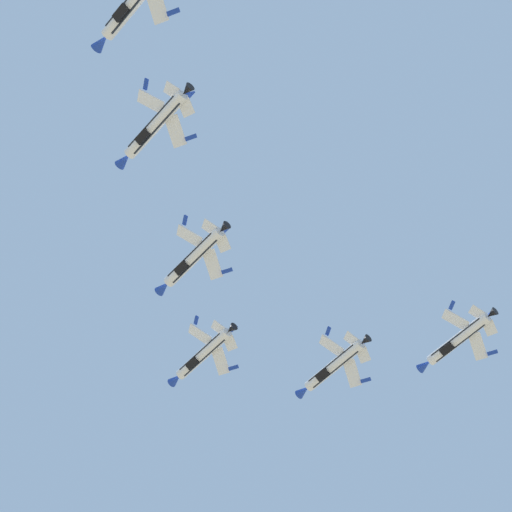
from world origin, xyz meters
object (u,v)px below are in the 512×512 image
fighter_jet_left_outer (155,126)px  fighter_jet_trail_slot (134,2)px  fighter_jet_lead (203,355)px  fighter_jet_left_wing (193,259)px  fighter_jet_right_wing (333,367)px  fighter_jet_right_outer (457,340)px

fighter_jet_left_outer → fighter_jet_trail_slot: (-7.74, -17.11, -2.60)m
fighter_jet_lead → fighter_jet_left_wing: bearing=-132.1°
fighter_jet_left_outer → fighter_jet_trail_slot: fighter_jet_left_outer is taller
fighter_jet_lead → fighter_jet_left_wing: fighter_jet_lead is taller
fighter_jet_left_wing → fighter_jet_trail_slot: size_ratio=1.00×
fighter_jet_left_wing → fighter_jet_trail_slot: bearing=-138.3°
fighter_jet_right_wing → fighter_jet_right_outer: fighter_jet_right_outer is taller
fighter_jet_lead → fighter_jet_left_wing: 20.54m
fighter_jet_left_outer → fighter_jet_right_outer: fighter_jet_left_outer is taller
fighter_jet_left_wing → fighter_jet_right_wing: size_ratio=1.00×
fighter_jet_right_wing → fighter_jet_left_outer: size_ratio=1.00×
fighter_jet_right_wing → fighter_jet_lead: bearing=140.3°
fighter_jet_lead → fighter_jet_right_outer: (35.72, -17.21, -0.09)m
fighter_jet_trail_slot → fighter_jet_right_wing: bearing=25.7°
fighter_jet_lead → fighter_jet_right_outer: 39.65m
fighter_jet_left_outer → fighter_jet_right_outer: size_ratio=1.00×
fighter_jet_lead → fighter_jet_trail_slot: (-27.10, -52.89, -1.13)m
fighter_jet_lead → fighter_jet_right_outer: fighter_jet_lead is taller
fighter_jet_left_wing → fighter_jet_trail_slot: fighter_jet_trail_slot is taller
fighter_jet_right_wing → fighter_jet_right_outer: bearing=-50.0°
fighter_jet_left_wing → fighter_jet_right_outer: fighter_jet_right_outer is taller
fighter_jet_right_outer → fighter_jet_left_wing: bearing=163.1°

